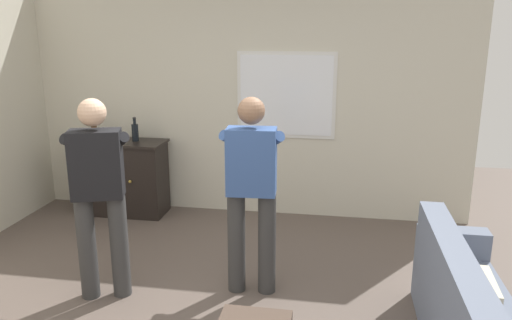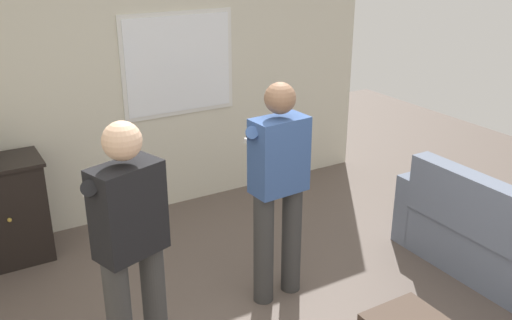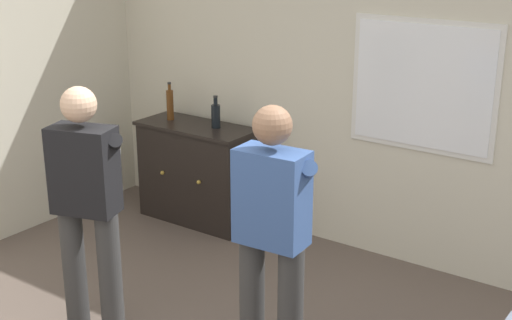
{
  "view_description": "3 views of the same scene",
  "coord_description": "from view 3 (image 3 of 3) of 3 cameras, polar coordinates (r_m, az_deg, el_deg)",
  "views": [
    {
      "loc": [
        1.08,
        -3.13,
        2.2
      ],
      "look_at": [
        0.43,
        0.69,
        1.17
      ],
      "focal_mm": 35.0,
      "sensor_mm": 36.0,
      "label": 1
    },
    {
      "loc": [
        -1.66,
        -2.43,
        2.6
      ],
      "look_at": [
        0.29,
        0.85,
        1.09
      ],
      "focal_mm": 40.0,
      "sensor_mm": 36.0,
      "label": 2
    },
    {
      "loc": [
        2.44,
        -2.34,
        2.6
      ],
      "look_at": [
        0.14,
        0.9,
        1.27
      ],
      "focal_mm": 50.0,
      "sensor_mm": 36.0,
      "label": 3
    }
  ],
  "objects": [
    {
      "name": "person_standing_left",
      "position": [
        4.58,
        -13.33,
        -3.32
      ],
      "size": [
        0.53,
        0.52,
        1.68
      ],
      "color": "#383838",
      "rests_on": "ground"
    },
    {
      "name": "bottle_wine_green",
      "position": [
        6.2,
        -3.24,
        3.6
      ],
      "size": [
        0.08,
        0.08,
        0.29
      ],
      "color": "black",
      "rests_on": "sideboard_cabinet"
    },
    {
      "name": "bottle_liquor_amber",
      "position": [
        6.49,
        -6.89,
        4.47
      ],
      "size": [
        0.06,
        0.06,
        0.34
      ],
      "color": "#593314",
      "rests_on": "sideboard_cabinet"
    },
    {
      "name": "wall_back_with_window",
      "position": [
        5.68,
        9.29,
        6.06
      ],
      "size": [
        5.2,
        0.15,
        2.8
      ],
      "color": "beige",
      "rests_on": "ground"
    },
    {
      "name": "person_standing_right",
      "position": [
        4.04,
        1.33,
        -5.84
      ],
      "size": [
        0.56,
        0.49,
        1.68
      ],
      "color": "#383838",
      "rests_on": "ground"
    },
    {
      "name": "sideboard_cabinet",
      "position": [
        6.45,
        -4.71,
        -1.04
      ],
      "size": [
        1.09,
        0.49,
        0.9
      ],
      "color": "black",
      "rests_on": "ground"
    }
  ]
}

